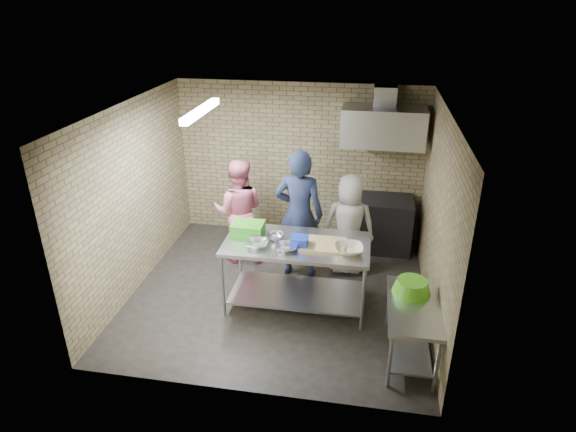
# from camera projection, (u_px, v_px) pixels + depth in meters

# --- Properties ---
(floor) EXTENTS (4.20, 4.20, 0.00)m
(floor) POSITION_uv_depth(u_px,v_px,m) (279.00, 292.00, 7.23)
(floor) COLOR black
(floor) RESTS_ON ground
(ceiling) EXTENTS (4.20, 4.20, 0.00)m
(ceiling) POSITION_uv_depth(u_px,v_px,m) (277.00, 109.00, 6.09)
(ceiling) COLOR black
(ceiling) RESTS_ON ground
(back_wall) EXTENTS (4.20, 0.06, 2.70)m
(back_wall) POSITION_uv_depth(u_px,v_px,m) (300.00, 162.00, 8.45)
(back_wall) COLOR #91855B
(back_wall) RESTS_ON ground
(front_wall) EXTENTS (4.20, 0.06, 2.70)m
(front_wall) POSITION_uv_depth(u_px,v_px,m) (241.00, 289.00, 4.87)
(front_wall) COLOR #91855B
(front_wall) RESTS_ON ground
(left_wall) EXTENTS (0.06, 4.00, 2.70)m
(left_wall) POSITION_uv_depth(u_px,v_px,m) (134.00, 198.00, 6.98)
(left_wall) COLOR #91855B
(left_wall) RESTS_ON ground
(right_wall) EXTENTS (0.06, 4.00, 2.70)m
(right_wall) POSITION_uv_depth(u_px,v_px,m) (438.00, 219.00, 6.34)
(right_wall) COLOR #91855B
(right_wall) RESTS_ON ground
(prep_table) EXTENTS (1.95, 0.98, 0.98)m
(prep_table) POSITION_uv_depth(u_px,v_px,m) (296.00, 274.00, 6.76)
(prep_table) COLOR silver
(prep_table) RESTS_ON floor
(side_counter) EXTENTS (0.60, 1.20, 0.75)m
(side_counter) POSITION_uv_depth(u_px,v_px,m) (411.00, 331.00, 5.81)
(side_counter) COLOR silver
(side_counter) RESTS_ON floor
(stove) EXTENTS (1.20, 0.70, 0.90)m
(stove) POSITION_uv_depth(u_px,v_px,m) (375.00, 223.00, 8.30)
(stove) COLOR black
(stove) RESTS_ON floor
(range_hood) EXTENTS (1.30, 0.60, 0.60)m
(range_hood) POSITION_uv_depth(u_px,v_px,m) (383.00, 127.00, 7.65)
(range_hood) COLOR silver
(range_hood) RESTS_ON back_wall
(hood_duct) EXTENTS (0.35, 0.30, 0.30)m
(hood_duct) POSITION_uv_depth(u_px,v_px,m) (385.00, 96.00, 7.60)
(hood_duct) COLOR #A5A8AD
(hood_duct) RESTS_ON back_wall
(wall_shelf) EXTENTS (0.80, 0.20, 0.04)m
(wall_shelf) POSITION_uv_depth(u_px,v_px,m) (401.00, 136.00, 7.85)
(wall_shelf) COLOR #3F2B19
(wall_shelf) RESTS_ON back_wall
(fluorescent_fixture) EXTENTS (0.10, 1.25, 0.08)m
(fluorescent_fixture) POSITION_uv_depth(u_px,v_px,m) (201.00, 111.00, 6.27)
(fluorescent_fixture) COLOR white
(fluorescent_fixture) RESTS_ON ceiling
(green_crate) EXTENTS (0.43, 0.33, 0.17)m
(green_crate) POSITION_uv_depth(u_px,v_px,m) (248.00, 229.00, 6.73)
(green_crate) COLOR #30981C
(green_crate) RESTS_ON prep_table
(blue_tub) EXTENTS (0.22, 0.22, 0.14)m
(blue_tub) POSITION_uv_depth(u_px,v_px,m) (299.00, 242.00, 6.43)
(blue_tub) COLOR #1834B9
(blue_tub) RESTS_ON prep_table
(cutting_board) EXTENTS (0.60, 0.46, 0.03)m
(cutting_board) POSITION_uv_depth(u_px,v_px,m) (323.00, 244.00, 6.48)
(cutting_board) COLOR tan
(cutting_board) RESTS_ON prep_table
(mixing_bowl_a) EXTENTS (0.34, 0.34, 0.07)m
(mixing_bowl_a) POSITION_uv_depth(u_px,v_px,m) (257.00, 244.00, 6.44)
(mixing_bowl_a) COLOR silver
(mixing_bowl_a) RESTS_ON prep_table
(mixing_bowl_b) EXTENTS (0.26, 0.26, 0.07)m
(mixing_bowl_b) POSITION_uv_depth(u_px,v_px,m) (275.00, 237.00, 6.63)
(mixing_bowl_b) COLOR silver
(mixing_bowl_b) RESTS_ON prep_table
(mixing_bowl_c) EXTENTS (0.32, 0.32, 0.07)m
(mixing_bowl_c) POSITION_uv_depth(u_px,v_px,m) (287.00, 247.00, 6.36)
(mixing_bowl_c) COLOR silver
(mixing_bowl_c) RESTS_ON prep_table
(ceramic_bowl) EXTENTS (0.42, 0.42, 0.09)m
(ceramic_bowl) POSITION_uv_depth(u_px,v_px,m) (349.00, 249.00, 6.29)
(ceramic_bowl) COLOR beige
(ceramic_bowl) RESTS_ON prep_table
(green_basin) EXTENTS (0.46, 0.46, 0.17)m
(green_basin) POSITION_uv_depth(u_px,v_px,m) (412.00, 287.00, 5.84)
(green_basin) COLOR #59C626
(green_basin) RESTS_ON side_counter
(bottle_red) EXTENTS (0.07, 0.07, 0.18)m
(bottle_red) POSITION_uv_depth(u_px,v_px,m) (386.00, 128.00, 7.85)
(bottle_red) COLOR #B22619
(bottle_red) RESTS_ON wall_shelf
(bottle_green) EXTENTS (0.06, 0.06, 0.15)m
(bottle_green) POSITION_uv_depth(u_px,v_px,m) (411.00, 130.00, 7.79)
(bottle_green) COLOR green
(bottle_green) RESTS_ON wall_shelf
(man_navy) EXTENTS (0.75, 0.50, 2.01)m
(man_navy) POSITION_uv_depth(u_px,v_px,m) (299.00, 215.00, 7.30)
(man_navy) COLOR #141C32
(man_navy) RESTS_ON floor
(woman_pink) EXTENTS (0.90, 0.74, 1.70)m
(woman_pink) POSITION_uv_depth(u_px,v_px,m) (239.00, 211.00, 7.78)
(woman_pink) COLOR #D57087
(woman_pink) RESTS_ON floor
(woman_white) EXTENTS (0.79, 0.53, 1.59)m
(woman_white) POSITION_uv_depth(u_px,v_px,m) (349.00, 225.00, 7.46)
(woman_white) COLOR silver
(woman_white) RESTS_ON floor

